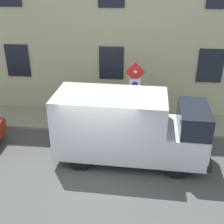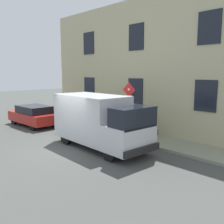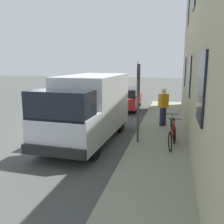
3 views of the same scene
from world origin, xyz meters
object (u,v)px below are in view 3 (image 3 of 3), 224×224
object	(u,v)px
pedestrian	(163,106)
bicycle_green	(172,130)
parked_hatchback	(125,98)
bicycle_red	(172,136)
sign_post_stacked	(138,90)
delivery_van	(88,107)

from	to	relation	value
pedestrian	bicycle_green	bearing A→B (deg)	150.13
parked_hatchback	pedestrian	size ratio (longest dim) A/B	2.35
bicycle_red	pedestrian	size ratio (longest dim) A/B	0.99
sign_post_stacked	delivery_van	bearing A→B (deg)	174.60
parked_hatchback	bicycle_red	distance (m)	7.90
parked_hatchback	bicycle_green	size ratio (longest dim) A/B	2.36
pedestrian	sign_post_stacked	bearing A→B (deg)	120.44
delivery_van	bicycle_green	bearing A→B (deg)	100.69
bicycle_green	pedestrian	distance (m)	2.13
delivery_van	parked_hatchback	xyz separation A→B (m)	(0.15, 6.91, -0.60)
parked_hatchback	pedestrian	xyz separation A→B (m)	(2.58, -4.44, 0.34)
bicycle_red	delivery_van	bearing A→B (deg)	90.02
parked_hatchback	bicycle_green	xyz separation A→B (m)	(3.02, -6.45, -0.22)
delivery_van	pedestrian	distance (m)	3.68
bicycle_green	sign_post_stacked	bearing A→B (deg)	112.39
sign_post_stacked	delivery_van	distance (m)	2.04
pedestrian	bicycle_red	bearing A→B (deg)	146.51
parked_hatchback	bicycle_green	bearing A→B (deg)	-156.33
parked_hatchback	bicycle_red	xyz separation A→B (m)	(3.02, -7.30, -0.22)
sign_post_stacked	bicycle_red	size ratio (longest dim) A/B	1.66
delivery_van	parked_hatchback	distance (m)	6.94
sign_post_stacked	delivery_van	world-z (taller)	sign_post_stacked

